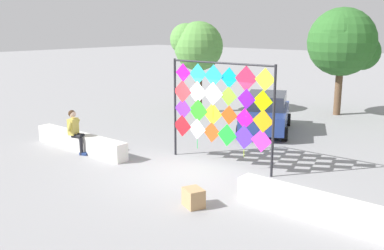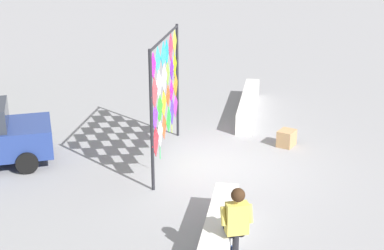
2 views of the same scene
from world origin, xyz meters
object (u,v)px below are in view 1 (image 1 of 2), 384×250
at_px(kite_display_rack, 220,104).
at_px(cardboard_box_large, 194,198).
at_px(seated_vendor, 75,129).
at_px(tree_palm_like, 343,42).
at_px(parked_car, 266,112).
at_px(tree_broadleaf, 196,44).

height_order(kite_display_rack, cardboard_box_large, kite_display_rack).
xyz_separation_m(seated_vendor, tree_palm_like, (3.93, 11.50, 2.48)).
distance_m(kite_display_rack, tree_palm_like, 9.59).
relative_size(kite_display_rack, tree_palm_like, 0.72).
bearing_deg(kite_display_rack, tree_palm_like, 91.48).
bearing_deg(kite_display_rack, cardboard_box_large, -63.86).
height_order(seated_vendor, tree_palm_like, tree_palm_like).
bearing_deg(seated_vendor, tree_palm_like, 71.15).
xyz_separation_m(cardboard_box_large, tree_palm_like, (-1.65, 12.34, 3.09)).
xyz_separation_m(parked_car, tree_broadleaf, (-4.59, 1.34, 2.42)).
bearing_deg(parked_car, tree_palm_like, 79.70).
bearing_deg(cardboard_box_large, kite_display_rack, 116.14).
bearing_deg(tree_broadleaf, tree_palm_like, 33.28).
xyz_separation_m(cardboard_box_large, tree_broadleaf, (-7.14, 8.74, 2.95)).
distance_m(parked_car, tree_palm_like, 5.64).
relative_size(tree_broadleaf, tree_palm_like, 0.87).
height_order(kite_display_rack, seated_vendor, kite_display_rack).
bearing_deg(tree_palm_like, kite_display_rack, -88.52).
bearing_deg(seated_vendor, tree_broadleaf, 101.20).
bearing_deg(tree_broadleaf, cardboard_box_large, -50.74).
distance_m(seated_vendor, tree_palm_like, 12.40).
bearing_deg(parked_car, kite_display_rack, -75.81).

